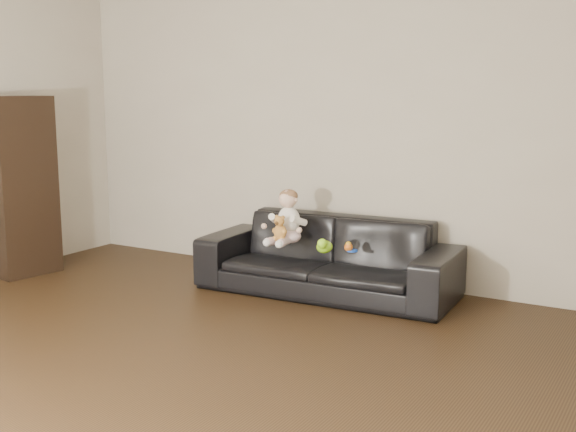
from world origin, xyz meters
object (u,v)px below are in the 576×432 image
Objects in this scene: baby at (287,220)px; teddy_bear at (280,228)px; sofa at (327,256)px; toy_green at (324,247)px; cabinet at (20,186)px; toy_rattle at (348,247)px; toy_blue_disc at (352,251)px.

teddy_bear is (0.01, -0.13, -0.04)m from baby.
sofa is 14.51× the size of toy_green.
cabinet is 8.00× the size of teddy_bear.
cabinet is (-2.61, -0.79, 0.48)m from sofa.
cabinet is 2.95m from toy_rattle.
toy_green is at bearing -134.12° from toy_blue_disc.
toy_rattle is at bearing -2.56° from baby.
toy_rattle is 0.77× the size of toy_blue_disc.
cabinet is 11.06× the size of toy_green.
teddy_bear reaches higher than toy_green.
cabinet reaches higher than toy_green.
toy_rattle is (0.54, 0.11, -0.11)m from teddy_bear.
baby is 0.47m from toy_green.
toy_green is 0.23m from toy_blue_disc.
toy_blue_disc is (0.27, -0.11, 0.10)m from sofa.
sofa is at bearing 42.79° from teddy_bear.
sofa reaches higher than toy_blue_disc.
teddy_bear is at bearing -166.90° from toy_blue_disc.
cabinet is 23.53× the size of toy_rattle.
teddy_bear is (-0.29, -0.24, 0.24)m from sofa.
sofa is 0.43m from baby.
toy_green is (0.42, -0.16, -0.14)m from baby.
teddy_bear is 2.94× the size of toy_rattle.
baby is (-0.30, -0.11, 0.29)m from sofa.
toy_green reaches higher than toy_rattle.
toy_green is (2.72, 0.52, -0.34)m from cabinet.
baby is at bearing 178.12° from toy_rattle.
toy_rattle is at bearing 22.18° from cabinet.
cabinet is 3.57× the size of baby.
toy_green is 0.19m from toy_rattle.
sofa is 0.45m from teddy_bear.
toy_green is at bearing -70.17° from sofa.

